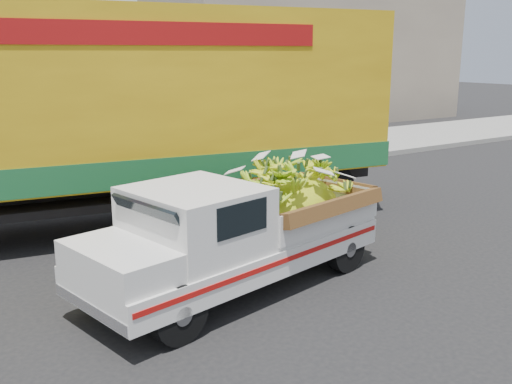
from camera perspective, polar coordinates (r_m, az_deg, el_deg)
ground at (r=7.48m, az=-8.66°, el=-10.60°), size 100.00×100.00×0.00m
curb at (r=12.88m, az=-19.88°, el=-0.50°), size 60.00×0.25×0.15m
sidewalk at (r=14.89m, az=-21.80°, el=1.16°), size 60.00×4.00×0.14m
building_right at (r=27.04m, az=5.27°, el=13.57°), size 14.00×6.00×6.00m
pickup_truck at (r=7.69m, az=-0.25°, el=-3.35°), size 4.48×2.38×1.49m
semi_trailer at (r=10.09m, az=-19.66°, el=7.61°), size 12.07×4.39×3.80m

